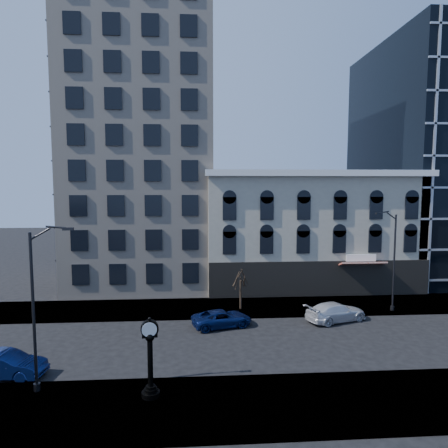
{
  "coord_description": "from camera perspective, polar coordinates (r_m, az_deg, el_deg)",
  "views": [
    {
      "loc": [
        -0.11,
        -26.89,
        10.99
      ],
      "look_at": [
        2.0,
        4.0,
        8.0
      ],
      "focal_mm": 32.0,
      "sensor_mm": 36.0,
      "label": 1
    }
  ],
  "objects": [
    {
      "name": "bare_tree_far",
      "position": [
        35.37,
        2.4,
        -7.21
      ],
      "size": [
        2.38,
        2.38,
        4.09
      ],
      "color": "#322419",
      "rests_on": "sidewalk_far"
    },
    {
      "name": "car_near_b",
      "position": [
        27.34,
        -28.76,
        -17.2
      ],
      "size": [
        4.66,
        2.12,
        1.48
      ],
      "primitive_type": "imported",
      "rotation": [
        0.0,
        0.0,
        1.45
      ],
      "color": "#0C194C",
      "rests_on": "ground"
    },
    {
      "name": "street_lamp_near",
      "position": [
        22.73,
        -24.26,
        -5.34
      ],
      "size": [
        2.33,
        0.37,
        8.98
      ],
      "rotation": [
        0.0,
        0.0,
        0.04
      ],
      "color": "black",
      "rests_on": "sidewalk_near"
    },
    {
      "name": "sidewalk_near",
      "position": [
        21.83,
        -3.4,
        -24.54
      ],
      "size": [
        160.0,
        6.0,
        0.12
      ],
      "primitive_type": "cube",
      "color": "gray",
      "rests_on": "ground"
    },
    {
      "name": "sidewalk_far",
      "position": [
        36.57,
        -3.63,
        -11.89
      ],
      "size": [
        160.0,
        6.0,
        0.12
      ],
      "primitive_type": "cube",
      "color": "gray",
      "rests_on": "ground"
    },
    {
      "name": "car_far_b",
      "position": [
        34.43,
        15.67,
        -11.99
      ],
      "size": [
        5.59,
        3.73,
        1.5
      ],
      "primitive_type": "imported",
      "rotation": [
        0.0,
        0.0,
        1.92
      ],
      "color": "silver",
      "rests_on": "ground"
    },
    {
      "name": "cream_tower",
      "position": [
        46.91,
        -11.63,
        15.63
      ],
      "size": [
        15.9,
        15.4,
        42.5
      ],
      "color": "beige",
      "rests_on": "ground"
    },
    {
      "name": "car_far_a",
      "position": [
        31.98,
        -0.3,
        -13.34
      ],
      "size": [
        5.09,
        3.32,
        1.3
      ],
      "primitive_type": "imported",
      "rotation": [
        0.0,
        0.0,
        1.84
      ],
      "color": "#0C194C",
      "rests_on": "ground"
    },
    {
      "name": "street_clock",
      "position": [
        21.96,
        -10.49,
        -18.67
      ],
      "size": [
        0.96,
        0.96,
        4.22
      ],
      "rotation": [
        0.0,
        0.0,
        0.14
      ],
      "color": "black",
      "rests_on": "sidewalk_near"
    },
    {
      "name": "ground",
      "position": [
        29.05,
        -3.55,
        -16.72
      ],
      "size": [
        160.0,
        160.0,
        0.0
      ],
      "primitive_type": "plane",
      "color": "black",
      "rests_on": "ground"
    },
    {
      "name": "street_lamp_far",
      "position": [
        36.81,
        22.55,
        -1.4
      ],
      "size": [
        2.23,
        0.91,
        8.89
      ],
      "rotation": [
        0.0,
        0.0,
        3.44
      ],
      "color": "black",
      "rests_on": "sidewalk_far"
    },
    {
      "name": "car_near_a",
      "position": [
        27.34,
        -28.95,
        -17.36
      ],
      "size": [
        4.02,
        1.74,
        1.35
      ],
      "primitive_type": "imported",
      "rotation": [
        0.0,
        0.0,
        1.61
      ],
      "color": "#0C194C",
      "rests_on": "ground"
    },
    {
      "name": "victorian_row",
      "position": [
        44.75,
        11.82,
        -1.01
      ],
      "size": [
        22.6,
        11.19,
        12.5
      ],
      "color": "#B8AE98",
      "rests_on": "ground"
    }
  ]
}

